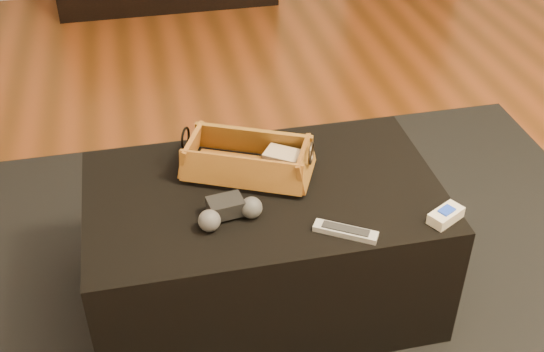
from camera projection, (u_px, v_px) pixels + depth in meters
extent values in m
cube|color=brown|center=(334.00, 278.00, 2.25)|extent=(5.00, 5.50, 0.01)
cube|color=black|center=(268.00, 308.00, 2.13)|extent=(2.60, 2.00, 0.01)
cube|color=black|center=(264.00, 246.00, 2.04)|extent=(1.00, 0.60, 0.42)
cube|color=black|center=(240.00, 169.00, 1.96)|extent=(0.20, 0.10, 0.02)
cube|color=tan|center=(283.00, 160.00, 1.96)|extent=(0.12, 0.11, 0.06)
cube|color=#A45B25|center=(248.00, 171.00, 1.98)|extent=(0.36, 0.27, 0.01)
cube|color=#925C21|center=(254.00, 141.00, 2.01)|extent=(0.33, 0.18, 0.09)
cube|color=#A46925|center=(240.00, 173.00, 1.88)|extent=(0.33, 0.18, 0.09)
cube|color=brown|center=(306.00, 164.00, 1.92)|extent=(0.10, 0.17, 0.09)
cube|color=#9D5D23|center=(191.00, 149.00, 1.97)|extent=(0.10, 0.17, 0.09)
torus|color=#332A22|center=(311.00, 153.00, 1.89)|extent=(0.03, 0.06, 0.07)
torus|color=black|center=(185.00, 138.00, 1.95)|extent=(0.03, 0.06, 0.07)
cube|color=black|center=(226.00, 206.00, 1.81)|extent=(0.10, 0.08, 0.04)
sphere|color=#434246|center=(209.00, 221.00, 1.76)|extent=(0.07, 0.07, 0.06)
sphere|color=#3C3C3F|center=(251.00, 208.00, 1.81)|extent=(0.07, 0.07, 0.06)
cube|color=#B8BBC1|center=(346.00, 232.00, 1.76)|extent=(0.16, 0.12, 0.02)
cube|color=black|center=(346.00, 229.00, 1.75)|extent=(0.12, 0.09, 0.00)
cube|color=beige|center=(446.00, 216.00, 1.80)|extent=(0.11, 0.09, 0.03)
cube|color=blue|center=(447.00, 210.00, 1.79)|extent=(0.05, 0.05, 0.01)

